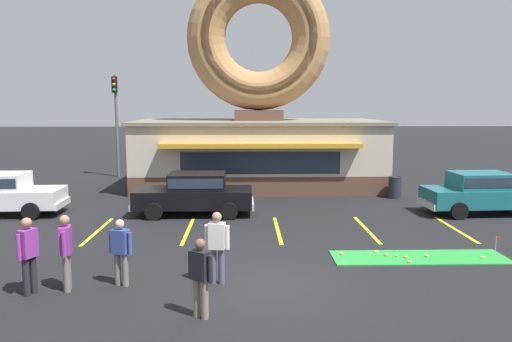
{
  "coord_description": "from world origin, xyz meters",
  "views": [
    {
      "loc": [
        -0.57,
        -11.28,
        4.22
      ],
      "look_at": [
        -0.2,
        5.0,
        2.0
      ],
      "focal_mm": 35.0,
      "sensor_mm": 36.0,
      "label": 1
    }
  ],
  "objects_px": {
    "pedestrian_leather_jacket_man": "(28,252)",
    "pedestrian_beanie_man": "(66,249)",
    "car_teal": "(482,191)",
    "pedestrian_hooded_kid": "(121,249)",
    "putting_flag_pin": "(497,241)",
    "pedestrian_blue_sweater_man": "(217,244)",
    "traffic_light_pole": "(116,112)",
    "golf_ball": "(396,256)",
    "car_white": "(0,192)",
    "car_black": "(195,192)",
    "trash_bin": "(395,187)",
    "pedestrian_clipboard_woman": "(200,274)"
  },
  "relations": [
    {
      "from": "pedestrian_hooded_kid",
      "to": "pedestrian_leather_jacket_man",
      "type": "distance_m",
      "value": 1.96
    },
    {
      "from": "pedestrian_blue_sweater_man",
      "to": "pedestrian_hooded_kid",
      "type": "distance_m",
      "value": 2.23
    },
    {
      "from": "car_black",
      "to": "traffic_light_pole",
      "type": "height_order",
      "value": "traffic_light_pole"
    },
    {
      "from": "car_white",
      "to": "golf_ball",
      "type": "bearing_deg",
      "value": -22.54
    },
    {
      "from": "pedestrian_blue_sweater_man",
      "to": "pedestrian_beanie_man",
      "type": "xyz_separation_m",
      "value": [
        -3.37,
        -0.37,
        0.02
      ]
    },
    {
      "from": "car_black",
      "to": "traffic_light_pole",
      "type": "xyz_separation_m",
      "value": [
        -5.41,
        9.96,
        2.84
      ]
    },
    {
      "from": "car_teal",
      "to": "pedestrian_hooded_kid",
      "type": "distance_m",
      "value": 14.03
    },
    {
      "from": "putting_flag_pin",
      "to": "pedestrian_blue_sweater_man",
      "type": "relative_size",
      "value": 0.32
    },
    {
      "from": "golf_ball",
      "to": "traffic_light_pole",
      "type": "distance_m",
      "value": 19.57
    },
    {
      "from": "golf_ball",
      "to": "pedestrian_clipboard_woman",
      "type": "bearing_deg",
      "value": -143.32
    },
    {
      "from": "car_black",
      "to": "trash_bin",
      "type": "distance_m",
      "value": 9.16
    },
    {
      "from": "pedestrian_leather_jacket_man",
      "to": "pedestrian_hooded_kid",
      "type": "bearing_deg",
      "value": 14.92
    },
    {
      "from": "car_black",
      "to": "car_white",
      "type": "height_order",
      "value": "same"
    },
    {
      "from": "pedestrian_hooded_kid",
      "to": "traffic_light_pole",
      "type": "xyz_separation_m",
      "value": [
        -4.42,
        17.39,
        2.84
      ]
    },
    {
      "from": "golf_ball",
      "to": "pedestrian_leather_jacket_man",
      "type": "xyz_separation_m",
      "value": [
        -8.94,
        -2.45,
        0.92
      ]
    },
    {
      "from": "pedestrian_blue_sweater_man",
      "to": "pedestrian_beanie_man",
      "type": "height_order",
      "value": "pedestrian_beanie_man"
    },
    {
      "from": "putting_flag_pin",
      "to": "pedestrian_hooded_kid",
      "type": "height_order",
      "value": "pedestrian_hooded_kid"
    },
    {
      "from": "pedestrian_leather_jacket_man",
      "to": "car_teal",
      "type": "bearing_deg",
      "value": 29.49
    },
    {
      "from": "golf_ball",
      "to": "pedestrian_beanie_man",
      "type": "distance_m",
      "value": 8.54
    },
    {
      "from": "car_teal",
      "to": "traffic_light_pole",
      "type": "distance_m",
      "value": 19.43
    },
    {
      "from": "trash_bin",
      "to": "pedestrian_leather_jacket_man",
      "type": "bearing_deg",
      "value": -136.04
    },
    {
      "from": "golf_ball",
      "to": "pedestrian_leather_jacket_man",
      "type": "bearing_deg",
      "value": -164.65
    },
    {
      "from": "pedestrian_blue_sweater_man",
      "to": "traffic_light_pole",
      "type": "relative_size",
      "value": 0.3
    },
    {
      "from": "pedestrian_beanie_man",
      "to": "car_black",
      "type": "bearing_deg",
      "value": 74.51
    },
    {
      "from": "trash_bin",
      "to": "traffic_light_pole",
      "type": "height_order",
      "value": "traffic_light_pole"
    },
    {
      "from": "pedestrian_clipboard_woman",
      "to": "traffic_light_pole",
      "type": "distance_m",
      "value": 20.44
    },
    {
      "from": "putting_flag_pin",
      "to": "pedestrian_blue_sweater_man",
      "type": "distance_m",
      "value": 7.86
    },
    {
      "from": "pedestrian_leather_jacket_man",
      "to": "traffic_light_pole",
      "type": "xyz_separation_m",
      "value": [
        -2.53,
        17.89,
        2.74
      ]
    },
    {
      "from": "pedestrian_leather_jacket_man",
      "to": "golf_ball",
      "type": "bearing_deg",
      "value": 15.35
    },
    {
      "from": "car_teal",
      "to": "pedestrian_hooded_kid",
      "type": "bearing_deg",
      "value": -148.49
    },
    {
      "from": "pedestrian_hooded_kid",
      "to": "pedestrian_beanie_man",
      "type": "xyz_separation_m",
      "value": [
        -1.15,
        -0.29,
        0.11
      ]
    },
    {
      "from": "trash_bin",
      "to": "traffic_light_pole",
      "type": "bearing_deg",
      "value": 154.02
    },
    {
      "from": "putting_flag_pin",
      "to": "car_white",
      "type": "bearing_deg",
      "value": 161.04
    },
    {
      "from": "putting_flag_pin",
      "to": "trash_bin",
      "type": "xyz_separation_m",
      "value": [
        -0.26,
        8.62,
        0.06
      ]
    },
    {
      "from": "pedestrian_blue_sweater_man",
      "to": "traffic_light_pole",
      "type": "height_order",
      "value": "traffic_light_pole"
    },
    {
      "from": "pedestrian_beanie_man",
      "to": "traffic_light_pole",
      "type": "xyz_separation_m",
      "value": [
        -3.27,
        17.67,
        2.73
      ]
    },
    {
      "from": "golf_ball",
      "to": "car_teal",
      "type": "height_order",
      "value": "car_teal"
    },
    {
      "from": "car_teal",
      "to": "pedestrian_blue_sweater_man",
      "type": "relative_size",
      "value": 2.7
    },
    {
      "from": "golf_ball",
      "to": "pedestrian_hooded_kid",
      "type": "xyz_separation_m",
      "value": [
        -7.04,
        -1.95,
        0.81
      ]
    },
    {
      "from": "car_black",
      "to": "car_teal",
      "type": "bearing_deg",
      "value": -0.49
    },
    {
      "from": "pedestrian_hooded_kid",
      "to": "pedestrian_leather_jacket_man",
      "type": "height_order",
      "value": "pedestrian_leather_jacket_man"
    },
    {
      "from": "golf_ball",
      "to": "putting_flag_pin",
      "type": "bearing_deg",
      "value": -0.02
    },
    {
      "from": "car_white",
      "to": "pedestrian_blue_sweater_man",
      "type": "relative_size",
      "value": 2.7
    },
    {
      "from": "car_black",
      "to": "pedestrian_blue_sweater_man",
      "type": "distance_m",
      "value": 7.45
    },
    {
      "from": "golf_ball",
      "to": "pedestrian_beanie_man",
      "type": "bearing_deg",
      "value": -164.74
    },
    {
      "from": "pedestrian_leather_jacket_man",
      "to": "pedestrian_beanie_man",
      "type": "xyz_separation_m",
      "value": [
        0.74,
        0.22,
        0.0
      ]
    },
    {
      "from": "pedestrian_leather_jacket_man",
      "to": "pedestrian_beanie_man",
      "type": "distance_m",
      "value": 0.77
    },
    {
      "from": "pedestrian_leather_jacket_man",
      "to": "pedestrian_beanie_man",
      "type": "bearing_deg",
      "value": 16.3
    },
    {
      "from": "car_black",
      "to": "pedestrian_beanie_man",
      "type": "relative_size",
      "value": 2.61
    },
    {
      "from": "putting_flag_pin",
      "to": "pedestrian_beanie_man",
      "type": "distance_m",
      "value": 11.23
    }
  ]
}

